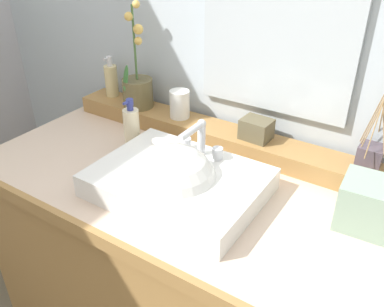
{
  "coord_description": "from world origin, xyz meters",
  "views": [
    {
      "loc": [
        0.52,
        -0.84,
        1.52
      ],
      "look_at": [
        -0.01,
        -0.02,
        0.94
      ],
      "focal_mm": 38.09,
      "sensor_mm": 36.0,
      "label": 1
    }
  ],
  "objects_px": {
    "trinket_box": "(256,129)",
    "reed_diffuser": "(370,155)",
    "soap_dispenser": "(111,80)",
    "lotion_bottle": "(132,128)",
    "tissue_box": "(367,204)",
    "tumbler_cup": "(180,104)",
    "soap_bar": "(162,142)",
    "sink_basin": "(177,184)",
    "potted_plant": "(137,87)"
  },
  "relations": [
    {
      "from": "sink_basin",
      "to": "soap_bar",
      "type": "distance_m",
      "value": 0.17
    },
    {
      "from": "potted_plant",
      "to": "lotion_bottle",
      "type": "bearing_deg",
      "value": -56.54
    },
    {
      "from": "tumbler_cup",
      "to": "lotion_bottle",
      "type": "height_order",
      "value": "lotion_bottle"
    },
    {
      "from": "potted_plant",
      "to": "sink_basin",
      "type": "bearing_deg",
      "value": -38.72
    },
    {
      "from": "sink_basin",
      "to": "potted_plant",
      "type": "bearing_deg",
      "value": 141.28
    },
    {
      "from": "lotion_bottle",
      "to": "trinket_box",
      "type": "bearing_deg",
      "value": 26.74
    },
    {
      "from": "reed_diffuser",
      "to": "lotion_bottle",
      "type": "distance_m",
      "value": 0.74
    },
    {
      "from": "reed_diffuser",
      "to": "tissue_box",
      "type": "distance_m",
      "value": 0.2
    },
    {
      "from": "reed_diffuser",
      "to": "tissue_box",
      "type": "height_order",
      "value": "reed_diffuser"
    },
    {
      "from": "soap_dispenser",
      "to": "tumbler_cup",
      "type": "bearing_deg",
      "value": -3.46
    },
    {
      "from": "soap_bar",
      "to": "tumbler_cup",
      "type": "height_order",
      "value": "tumbler_cup"
    },
    {
      "from": "potted_plant",
      "to": "tissue_box",
      "type": "distance_m",
      "value": 0.89
    },
    {
      "from": "sink_basin",
      "to": "tissue_box",
      "type": "height_order",
      "value": "sink_basin"
    },
    {
      "from": "trinket_box",
      "to": "reed_diffuser",
      "type": "bearing_deg",
      "value": 7.27
    },
    {
      "from": "sink_basin",
      "to": "potted_plant",
      "type": "relative_size",
      "value": 1.22
    },
    {
      "from": "tumbler_cup",
      "to": "lotion_bottle",
      "type": "xyz_separation_m",
      "value": [
        -0.07,
        -0.18,
        -0.03
      ]
    },
    {
      "from": "sink_basin",
      "to": "reed_diffuser",
      "type": "bearing_deg",
      "value": 38.62
    },
    {
      "from": "tissue_box",
      "to": "trinket_box",
      "type": "bearing_deg",
      "value": 156.21
    },
    {
      "from": "reed_diffuser",
      "to": "sink_basin",
      "type": "bearing_deg",
      "value": -141.38
    },
    {
      "from": "sink_basin",
      "to": "tumbler_cup",
      "type": "distance_m",
      "value": 0.39
    },
    {
      "from": "tumbler_cup",
      "to": "sink_basin",
      "type": "bearing_deg",
      "value": -56.95
    },
    {
      "from": "sink_basin",
      "to": "soap_dispenser",
      "type": "height_order",
      "value": "soap_dispenser"
    },
    {
      "from": "soap_bar",
      "to": "tissue_box",
      "type": "height_order",
      "value": "tissue_box"
    },
    {
      "from": "soap_bar",
      "to": "soap_dispenser",
      "type": "distance_m",
      "value": 0.49
    },
    {
      "from": "soap_dispenser",
      "to": "tissue_box",
      "type": "height_order",
      "value": "soap_dispenser"
    },
    {
      "from": "sink_basin",
      "to": "potted_plant",
      "type": "distance_m",
      "value": 0.52
    },
    {
      "from": "tumbler_cup",
      "to": "reed_diffuser",
      "type": "height_order",
      "value": "reed_diffuser"
    },
    {
      "from": "reed_diffuser",
      "to": "soap_bar",
      "type": "bearing_deg",
      "value": -156.71
    },
    {
      "from": "tumbler_cup",
      "to": "reed_diffuser",
      "type": "bearing_deg",
      "value": 2.06
    },
    {
      "from": "potted_plant",
      "to": "tumbler_cup",
      "type": "distance_m",
      "value": 0.19
    },
    {
      "from": "soap_bar",
      "to": "potted_plant",
      "type": "relative_size",
      "value": 0.18
    },
    {
      "from": "soap_bar",
      "to": "potted_plant",
      "type": "xyz_separation_m",
      "value": [
        -0.27,
        0.21,
        0.06
      ]
    },
    {
      "from": "soap_dispenser",
      "to": "tumbler_cup",
      "type": "height_order",
      "value": "soap_dispenser"
    },
    {
      "from": "trinket_box",
      "to": "sink_basin",
      "type": "bearing_deg",
      "value": -102.06
    },
    {
      "from": "sink_basin",
      "to": "tumbler_cup",
      "type": "xyz_separation_m",
      "value": [
        -0.21,
        0.32,
        0.08
      ]
    },
    {
      "from": "soap_dispenser",
      "to": "reed_diffuser",
      "type": "distance_m",
      "value": 0.98
    },
    {
      "from": "potted_plant",
      "to": "tissue_box",
      "type": "relative_size",
      "value": 2.93
    },
    {
      "from": "tissue_box",
      "to": "soap_bar",
      "type": "bearing_deg",
      "value": -175.45
    },
    {
      "from": "potted_plant",
      "to": "soap_dispenser",
      "type": "relative_size",
      "value": 2.39
    },
    {
      "from": "soap_dispenser",
      "to": "lotion_bottle",
      "type": "xyz_separation_m",
      "value": [
        0.27,
        -0.21,
        -0.05
      ]
    },
    {
      "from": "potted_plant",
      "to": "trinket_box",
      "type": "height_order",
      "value": "potted_plant"
    },
    {
      "from": "tissue_box",
      "to": "tumbler_cup",
      "type": "bearing_deg",
      "value": 166.0
    },
    {
      "from": "tumbler_cup",
      "to": "tissue_box",
      "type": "height_order",
      "value": "tumbler_cup"
    },
    {
      "from": "soap_bar",
      "to": "reed_diffuser",
      "type": "distance_m",
      "value": 0.61
    },
    {
      "from": "soap_bar",
      "to": "soap_dispenser",
      "type": "xyz_separation_m",
      "value": [
        -0.42,
        0.24,
        0.05
      ]
    },
    {
      "from": "soap_dispenser",
      "to": "reed_diffuser",
      "type": "xyz_separation_m",
      "value": [
        0.98,
        0.0,
        -0.03
      ]
    },
    {
      "from": "soap_bar",
      "to": "trinket_box",
      "type": "xyz_separation_m",
      "value": [
        0.22,
        0.22,
        0.01
      ]
    },
    {
      "from": "potted_plant",
      "to": "trinket_box",
      "type": "bearing_deg",
      "value": 0.66
    },
    {
      "from": "soap_dispenser",
      "to": "reed_diffuser",
      "type": "height_order",
      "value": "reed_diffuser"
    },
    {
      "from": "potted_plant",
      "to": "tissue_box",
      "type": "xyz_separation_m",
      "value": [
        0.87,
        -0.16,
        -0.07
      ]
    }
  ]
}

